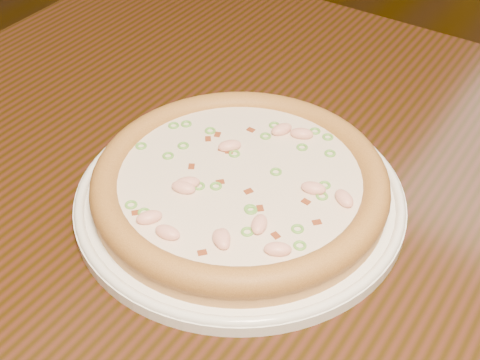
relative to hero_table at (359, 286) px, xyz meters
The scene contains 3 objects.
hero_table is the anchor object (origin of this frame).
plate 0.17m from the hero_table, 157.38° to the right, with size 0.33×0.33×0.02m.
pizza 0.18m from the hero_table, 157.24° to the right, with size 0.29×0.29×0.03m.
Camera 1 is at (-0.13, -1.23, 1.20)m, focal length 50.00 mm.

